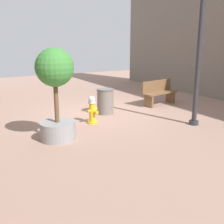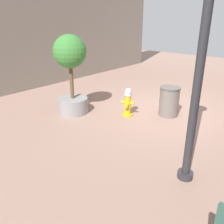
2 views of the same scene
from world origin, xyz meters
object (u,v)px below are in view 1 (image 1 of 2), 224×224
bench_near (159,92)px  fire_hydrant (92,110)px  street_lamp (200,35)px  trash_bin (105,101)px  planter_tree (56,88)px

bench_near → fire_hydrant: bearing=16.5°
street_lamp → fire_hydrant: bearing=-32.7°
bench_near → trash_bin: size_ratio=1.95×
trash_bin → planter_tree: bearing=36.5°
fire_hydrant → planter_tree: 1.89m
fire_hydrant → street_lamp: street_lamp is taller
planter_tree → trash_bin: planter_tree is taller
street_lamp → planter_tree: bearing=-11.0°
planter_tree → street_lamp: size_ratio=0.54×
trash_bin → street_lamp: bearing=124.4°
fire_hydrant → bench_near: bearing=-163.5°
fire_hydrant → trash_bin: 1.20m
fire_hydrant → street_lamp: bearing=147.3°
street_lamp → trash_bin: size_ratio=4.90×
bench_near → trash_bin: (2.50, 0.20, -0.06)m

